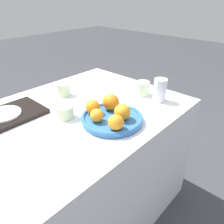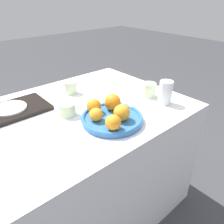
{
  "view_description": "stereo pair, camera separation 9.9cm",
  "coord_description": "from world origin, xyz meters",
  "px_view_note": "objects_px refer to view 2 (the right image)",
  "views": [
    {
      "loc": [
        -0.52,
        -0.79,
        1.25
      ],
      "look_at": [
        0.11,
        -0.21,
        0.77
      ],
      "focal_mm": 35.0,
      "sensor_mm": 36.0,
      "label": 1
    },
    {
      "loc": [
        -0.45,
        -0.86,
        1.25
      ],
      "look_at": [
        0.11,
        -0.21,
        0.77
      ],
      "focal_mm": 35.0,
      "sensor_mm": 36.0,
      "label": 2
    }
  ],
  "objects_px": {
    "side_plate": "(10,108)",
    "cup_1": "(149,90)",
    "serving_tray": "(10,111)",
    "orange_4": "(96,115)",
    "orange_3": "(94,106)",
    "cup_0": "(71,87)",
    "orange_1": "(113,102)",
    "orange_0": "(122,113)",
    "cup_2": "(67,109)",
    "orange_2": "(113,123)",
    "water_glass": "(165,93)",
    "fruit_platter": "(112,118)"
  },
  "relations": [
    {
      "from": "side_plate",
      "to": "cup_1",
      "type": "distance_m",
      "value": 0.74
    },
    {
      "from": "serving_tray",
      "to": "orange_4",
      "type": "bearing_deg",
      "value": -55.13
    },
    {
      "from": "orange_3",
      "to": "cup_0",
      "type": "bearing_deg",
      "value": 78.84
    },
    {
      "from": "serving_tray",
      "to": "side_plate",
      "type": "distance_m",
      "value": 0.02
    },
    {
      "from": "orange_4",
      "to": "serving_tray",
      "type": "xyz_separation_m",
      "value": [
        -0.26,
        0.37,
        -0.04
      ]
    },
    {
      "from": "side_plate",
      "to": "orange_4",
      "type": "bearing_deg",
      "value": -55.13
    },
    {
      "from": "orange_1",
      "to": "serving_tray",
      "type": "height_order",
      "value": "orange_1"
    },
    {
      "from": "orange_0",
      "to": "cup_2",
      "type": "height_order",
      "value": "orange_0"
    },
    {
      "from": "serving_tray",
      "to": "cup_2",
      "type": "xyz_separation_m",
      "value": [
        0.2,
        -0.21,
        0.02
      ]
    },
    {
      "from": "orange_2",
      "to": "serving_tray",
      "type": "height_order",
      "value": "orange_2"
    },
    {
      "from": "water_glass",
      "to": "serving_tray",
      "type": "distance_m",
      "value": 0.8
    },
    {
      "from": "orange_2",
      "to": "side_plate",
      "type": "bearing_deg",
      "value": 119.31
    },
    {
      "from": "orange_3",
      "to": "cup_2",
      "type": "relative_size",
      "value": 0.84
    },
    {
      "from": "orange_4",
      "to": "cup_2",
      "type": "bearing_deg",
      "value": 107.98
    },
    {
      "from": "cup_2",
      "to": "water_glass",
      "type": "bearing_deg",
      "value": -26.53
    },
    {
      "from": "orange_4",
      "to": "cup_0",
      "type": "relative_size",
      "value": 0.79
    },
    {
      "from": "orange_0",
      "to": "serving_tray",
      "type": "height_order",
      "value": "orange_0"
    },
    {
      "from": "side_plate",
      "to": "orange_1",
      "type": "bearing_deg",
      "value": -41.57
    },
    {
      "from": "orange_0",
      "to": "orange_2",
      "type": "distance_m",
      "value": 0.09
    },
    {
      "from": "fruit_platter",
      "to": "side_plate",
      "type": "xyz_separation_m",
      "value": [
        -0.33,
        0.39,
        0.01
      ]
    },
    {
      "from": "water_glass",
      "to": "cup_2",
      "type": "height_order",
      "value": "water_glass"
    },
    {
      "from": "orange_0",
      "to": "orange_4",
      "type": "bearing_deg",
      "value": 141.6
    },
    {
      "from": "fruit_platter",
      "to": "orange_1",
      "type": "relative_size",
      "value": 3.58
    },
    {
      "from": "orange_1",
      "to": "serving_tray",
      "type": "bearing_deg",
      "value": 138.43
    },
    {
      "from": "orange_0",
      "to": "cup_0",
      "type": "height_order",
      "value": "orange_0"
    },
    {
      "from": "water_glass",
      "to": "cup_0",
      "type": "relative_size",
      "value": 1.65
    },
    {
      "from": "orange_1",
      "to": "cup_0",
      "type": "distance_m",
      "value": 0.35
    },
    {
      "from": "orange_1",
      "to": "cup_1",
      "type": "distance_m",
      "value": 0.29
    },
    {
      "from": "orange_0",
      "to": "serving_tray",
      "type": "distance_m",
      "value": 0.56
    },
    {
      "from": "orange_2",
      "to": "water_glass",
      "type": "bearing_deg",
      "value": 5.23
    },
    {
      "from": "orange_3",
      "to": "water_glass",
      "type": "xyz_separation_m",
      "value": [
        0.37,
        -0.13,
        0.01
      ]
    },
    {
      "from": "orange_1",
      "to": "side_plate",
      "type": "relative_size",
      "value": 0.5
    },
    {
      "from": "orange_1",
      "to": "cup_0",
      "type": "relative_size",
      "value": 1.06
    },
    {
      "from": "orange_1",
      "to": "orange_0",
      "type": "bearing_deg",
      "value": -108.65
    },
    {
      "from": "water_glass",
      "to": "cup_0",
      "type": "bearing_deg",
      "value": 124.89
    },
    {
      "from": "orange_1",
      "to": "cup_1",
      "type": "bearing_deg",
      "value": 2.96
    },
    {
      "from": "fruit_platter",
      "to": "orange_4",
      "type": "distance_m",
      "value": 0.08
    },
    {
      "from": "orange_3",
      "to": "cup_0",
      "type": "xyz_separation_m",
      "value": [
        0.06,
        0.31,
        -0.02
      ]
    },
    {
      "from": "orange_3",
      "to": "water_glass",
      "type": "height_order",
      "value": "water_glass"
    },
    {
      "from": "orange_3",
      "to": "side_plate",
      "type": "distance_m",
      "value": 0.42
    },
    {
      "from": "orange_2",
      "to": "side_plate",
      "type": "distance_m",
      "value": 0.54
    },
    {
      "from": "orange_4",
      "to": "serving_tray",
      "type": "height_order",
      "value": "orange_4"
    },
    {
      "from": "orange_4",
      "to": "water_glass",
      "type": "distance_m",
      "value": 0.41
    },
    {
      "from": "orange_2",
      "to": "orange_4",
      "type": "relative_size",
      "value": 1.12
    },
    {
      "from": "water_glass",
      "to": "side_plate",
      "type": "relative_size",
      "value": 0.77
    },
    {
      "from": "orange_2",
      "to": "fruit_platter",
      "type": "bearing_deg",
      "value": 51.86
    },
    {
      "from": "cup_0",
      "to": "cup_2",
      "type": "distance_m",
      "value": 0.26
    },
    {
      "from": "cup_0",
      "to": "orange_2",
      "type": "bearing_deg",
      "value": -100.44
    },
    {
      "from": "side_plate",
      "to": "cup_0",
      "type": "bearing_deg",
      "value": 1.09
    },
    {
      "from": "cup_1",
      "to": "cup_0",
      "type": "bearing_deg",
      "value": 133.45
    }
  ]
}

